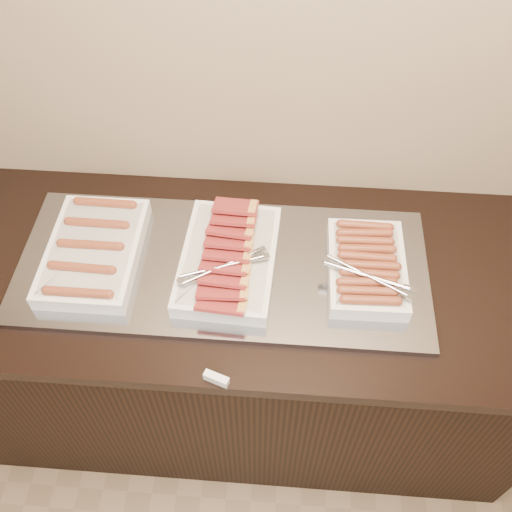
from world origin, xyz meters
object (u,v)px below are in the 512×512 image
at_px(counter, 233,344).
at_px(dish_right, 367,267).
at_px(dish_center, 228,259).
at_px(dish_left, 94,251).
at_px(warming_tray, 223,267).

distance_m(counter, dish_right, 0.64).
distance_m(counter, dish_center, 0.50).
relative_size(counter, dish_left, 5.25).
relative_size(dish_left, dish_center, 0.92).
bearing_deg(warming_tray, dish_center, -10.15).
height_order(dish_left, dish_right, dish_right).
distance_m(dish_left, dish_center, 0.40).
bearing_deg(counter, dish_right, -0.64).
xyz_separation_m(counter, dish_right, (0.40, -0.00, 0.50)).
xyz_separation_m(warming_tray, dish_right, (0.42, -0.00, 0.04)).
bearing_deg(dish_left, dish_center, -0.53).
bearing_deg(dish_center, dish_right, 2.53).
bearing_deg(counter, dish_center, -48.43).
distance_m(dish_left, dish_right, 0.79).
height_order(counter, warming_tray, warming_tray).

